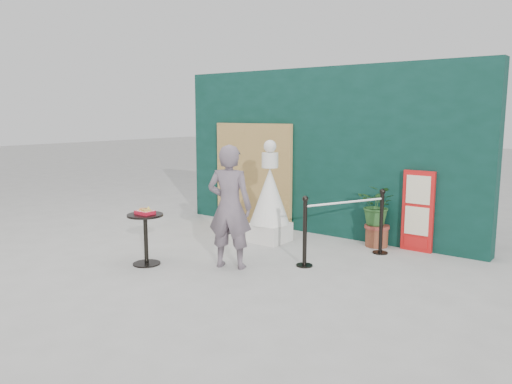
% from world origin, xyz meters
% --- Properties ---
extents(ground, '(60.00, 60.00, 0.00)m').
position_xyz_m(ground, '(0.00, 0.00, 0.00)').
color(ground, '#ADAAA5').
rests_on(ground, ground).
extents(back_wall, '(6.00, 0.30, 3.00)m').
position_xyz_m(back_wall, '(0.00, 3.15, 1.50)').
color(back_wall, black).
rests_on(back_wall, ground).
extents(bamboo_fence, '(1.80, 0.08, 2.00)m').
position_xyz_m(bamboo_fence, '(-1.40, 2.94, 1.00)').
color(bamboo_fence, tan).
rests_on(bamboo_fence, ground).
extents(woman, '(0.75, 0.63, 1.76)m').
position_xyz_m(woman, '(0.07, 0.49, 0.88)').
color(woman, slate).
rests_on(woman, ground).
extents(menu_board, '(0.50, 0.07, 1.30)m').
position_xyz_m(menu_board, '(1.90, 2.95, 0.65)').
color(menu_board, red).
rests_on(menu_board, ground).
extents(statue, '(0.68, 0.68, 1.75)m').
position_xyz_m(statue, '(-0.33, 2.02, 0.71)').
color(statue, silver).
rests_on(statue, ground).
extents(cafe_table, '(0.52, 0.52, 0.75)m').
position_xyz_m(cafe_table, '(-0.99, -0.15, 0.50)').
color(cafe_table, black).
rests_on(cafe_table, ground).
extents(food_basket, '(0.26, 0.19, 0.11)m').
position_xyz_m(food_basket, '(-0.99, -0.15, 0.79)').
color(food_basket, red).
rests_on(food_basket, cafe_table).
extents(planter, '(0.61, 0.53, 1.04)m').
position_xyz_m(planter, '(1.27, 2.84, 0.60)').
color(planter, brown).
rests_on(planter, ground).
extents(stanchion_barrier, '(0.84, 1.54, 1.03)m').
position_xyz_m(stanchion_barrier, '(1.20, 1.83, 0.49)').
color(stanchion_barrier, black).
rests_on(stanchion_barrier, ground).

